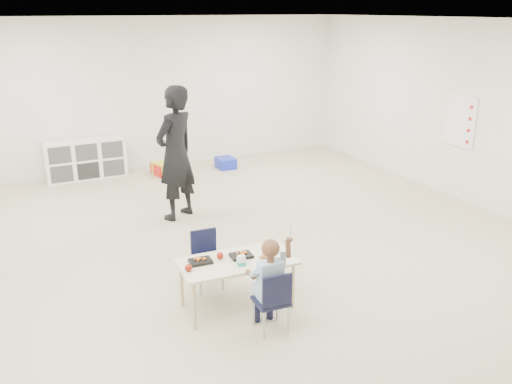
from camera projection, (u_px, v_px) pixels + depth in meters
name	position (u px, v px, depth m)	size (l,w,h in m)	color
room	(246.00, 147.00, 6.26)	(9.00, 9.02, 2.80)	#C4B897
table	(237.00, 283.00, 5.50)	(1.19, 0.65, 0.53)	beige
chair_near	(271.00, 300.00, 5.10)	(0.31, 0.29, 0.64)	black
chair_far	(208.00, 261.00, 5.88)	(0.31, 0.29, 0.64)	black
child	(271.00, 282.00, 5.04)	(0.43, 0.43, 1.01)	#99AFCF
lunch_tray_near	(241.00, 256.00, 5.48)	(0.22, 0.16, 0.03)	black
lunch_tray_far	(201.00, 261.00, 5.36)	(0.22, 0.16, 0.03)	black
milk_carton	(241.00, 261.00, 5.29)	(0.07, 0.07, 0.10)	white
bread_roll	(266.00, 255.00, 5.45)	(0.09, 0.09, 0.07)	#B87D4B
apple_near	(220.00, 256.00, 5.43)	(0.07, 0.07, 0.07)	maroon
apple_far	(188.00, 268.00, 5.18)	(0.07, 0.07, 0.07)	maroon
cubby_shelf	(86.00, 159.00, 9.74)	(1.40, 0.40, 0.70)	white
rules_poster	(460.00, 121.00, 8.47)	(0.02, 0.60, 0.80)	white
adult	(176.00, 153.00, 7.69)	(0.70, 0.46, 1.93)	black
bin_red	(163.00, 169.00, 10.02)	(0.33, 0.42, 0.21)	red
bin_yellow	(167.00, 169.00, 9.97)	(0.37, 0.47, 0.23)	#CFC915
bin_blue	(226.00, 163.00, 10.43)	(0.31, 0.40, 0.20)	#1927BB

